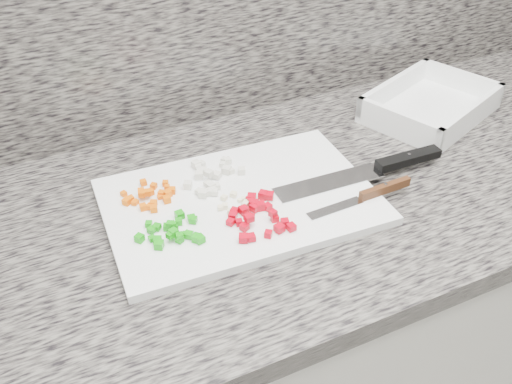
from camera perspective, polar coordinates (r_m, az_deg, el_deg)
cabinet at (r=1.35m, az=2.54°, el=-15.81°), size 3.92×0.62×0.86m
countertop at (r=1.03m, az=3.21°, el=-0.53°), size 3.96×0.64×0.04m
cutting_board at (r=0.98m, az=-1.56°, el=-0.96°), size 0.47×0.32×0.02m
carrot_pile at (r=0.98m, az=-10.49°, el=-0.45°), size 0.09×0.09×0.02m
onion_pile at (r=1.01m, az=-4.54°, el=1.56°), size 0.12×0.11×0.02m
green_pepper_pile at (r=0.90m, az=-8.21°, el=-3.90°), size 0.11×0.09×0.02m
red_pepper_pile at (r=0.93m, az=0.19°, el=-2.23°), size 0.10×0.11×0.02m
garlic_pile at (r=0.96m, az=-2.20°, el=-1.05°), size 0.06×0.06×0.01m
chef_knife at (r=1.06m, az=12.48°, el=2.50°), size 0.34×0.05×0.02m
paring_knife at (r=0.99m, az=11.58°, el=-0.14°), size 0.20×0.02×0.02m
tray at (r=1.29m, az=17.02°, el=8.17°), size 0.32×0.28×0.06m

